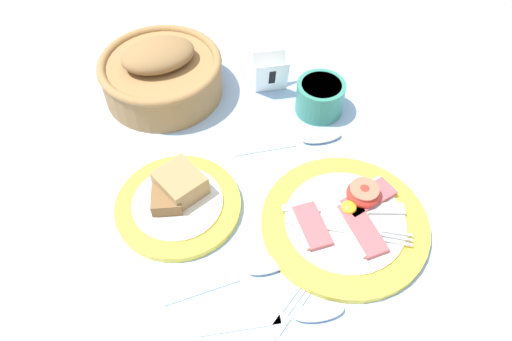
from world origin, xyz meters
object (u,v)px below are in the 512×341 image
(teaspoon_stray, at_px, (306,140))
(bread_plate, at_px, (178,200))
(sugar_cup, at_px, (320,97))
(teaspoon_by_saucer, at_px, (253,271))
(number_card, at_px, (271,74))
(bread_basket, at_px, (161,73))
(breakfast_plate, at_px, (346,220))
(teaspoon_near_cup, at_px, (298,316))

(teaspoon_stray, bearing_deg, bread_plate, -159.54)
(sugar_cup, relative_size, teaspoon_stray, 0.44)
(teaspoon_by_saucer, bearing_deg, sugar_cup, 49.78)
(sugar_cup, relative_size, number_card, 1.17)
(bread_basket, bearing_deg, sugar_cup, -14.41)
(teaspoon_stray, bearing_deg, number_card, 101.35)
(breakfast_plate, bearing_deg, teaspoon_near_cup, -123.25)
(number_card, bearing_deg, bread_plate, -128.19)
(breakfast_plate, height_order, number_card, number_card)
(breakfast_plate, relative_size, teaspoon_by_saucer, 1.31)
(breakfast_plate, height_order, bread_plate, bread_plate)
(sugar_cup, xyz_separation_m, teaspoon_by_saucer, (-0.14, -0.32, -0.03))
(bread_basket, xyz_separation_m, teaspoon_near_cup, (0.19, -0.46, -0.04))
(sugar_cup, distance_m, number_card, 0.10)
(bread_plate, height_order, teaspoon_near_cup, bread_plate)
(bread_basket, height_order, number_card, bread_basket)
(breakfast_plate, bearing_deg, bread_plate, 167.62)
(sugar_cup, relative_size, teaspoon_near_cup, 0.44)
(breakfast_plate, xyz_separation_m, teaspoon_stray, (-0.03, 0.17, -0.01))
(bread_plate, bearing_deg, bread_basket, 96.34)
(teaspoon_by_saucer, height_order, teaspoon_near_cup, same)
(bread_plate, height_order, number_card, number_card)
(bread_basket, distance_m, number_card, 0.20)
(bread_basket, height_order, teaspoon_by_saucer, bread_basket)
(bread_basket, bearing_deg, teaspoon_near_cup, -67.63)
(bread_basket, distance_m, teaspoon_by_saucer, 0.41)
(number_card, height_order, teaspoon_by_saucer, number_card)
(breakfast_plate, xyz_separation_m, bread_plate, (-0.25, 0.06, 0.00))
(teaspoon_by_saucer, bearing_deg, teaspoon_stray, 49.59)
(breakfast_plate, xyz_separation_m, bread_basket, (-0.28, 0.32, 0.04))
(bread_basket, distance_m, teaspoon_near_cup, 0.50)
(sugar_cup, bearing_deg, teaspoon_near_cup, -103.28)
(sugar_cup, height_order, teaspoon_near_cup, sugar_cup)
(sugar_cup, xyz_separation_m, bread_basket, (-0.28, 0.07, 0.01))
(teaspoon_by_saucer, bearing_deg, teaspoon_near_cup, -68.43)
(sugar_cup, bearing_deg, number_card, 142.87)
(sugar_cup, distance_m, teaspoon_stray, 0.09)
(bread_plate, height_order, bread_basket, bread_basket)
(teaspoon_near_cup, bearing_deg, number_card, 84.52)
(number_card, relative_size, teaspoon_near_cup, 0.38)
(bread_basket, xyz_separation_m, teaspoon_stray, (0.25, -0.15, -0.04))
(bread_plate, xyz_separation_m, teaspoon_near_cup, (0.16, -0.20, -0.01))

